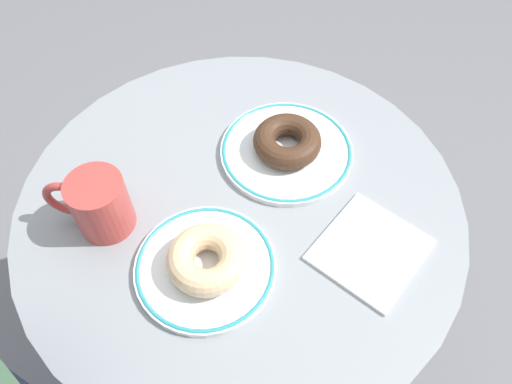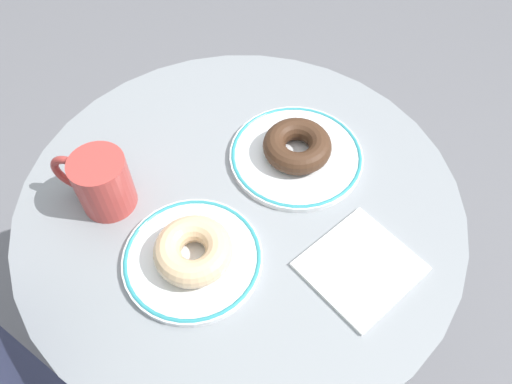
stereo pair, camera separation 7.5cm
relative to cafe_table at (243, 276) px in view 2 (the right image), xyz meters
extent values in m
cube|color=slate|center=(0.00, 0.00, -0.51)|extent=(7.00, 7.00, 0.02)
cylinder|color=gray|center=(0.00, 0.00, 0.26)|extent=(0.70, 0.70, 0.02)
cylinder|color=gray|center=(0.00, 0.00, -0.11)|extent=(0.06, 0.06, 0.72)
cylinder|color=gray|center=(0.00, 0.00, -0.49)|extent=(0.41, 0.41, 0.03)
cylinder|color=white|center=(-0.12, -0.02, 0.27)|extent=(0.20, 0.20, 0.01)
torus|color=teal|center=(-0.12, -0.02, 0.28)|extent=(0.20, 0.20, 0.01)
cylinder|color=white|center=(0.12, -0.02, 0.27)|extent=(0.22, 0.22, 0.01)
torus|color=teal|center=(0.12, -0.02, 0.28)|extent=(0.22, 0.22, 0.01)
torus|color=#E0B789|center=(-0.12, -0.02, 0.30)|extent=(0.12, 0.12, 0.04)
torus|color=#422819|center=(0.12, -0.02, 0.30)|extent=(0.16, 0.16, 0.04)
cube|color=white|center=(0.02, -0.21, 0.27)|extent=(0.17, 0.16, 0.01)
cylinder|color=#B73D38|center=(-0.13, 0.15, 0.32)|extent=(0.08, 0.08, 0.10)
torus|color=#B73D38|center=(-0.15, 0.20, 0.32)|extent=(0.04, 0.07, 0.07)
camera|label=1|loc=(-0.37, -0.24, 0.91)|focal=34.76mm
camera|label=2|loc=(-0.33, -0.30, 0.91)|focal=34.76mm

